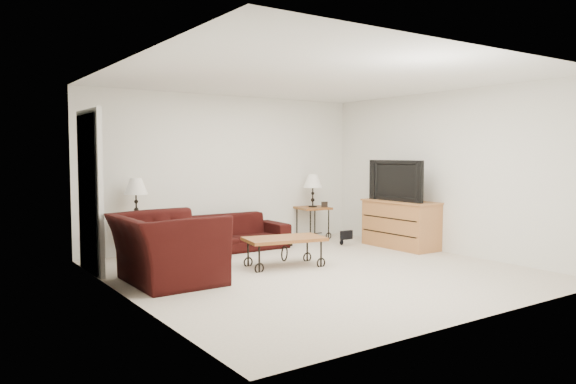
% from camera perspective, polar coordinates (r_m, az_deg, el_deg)
% --- Properties ---
extents(ground, '(5.00, 5.00, 0.00)m').
position_cam_1_polar(ground, '(7.25, 3.16, -8.23)').
color(ground, beige).
rests_on(ground, ground).
extents(wall_back, '(5.00, 0.02, 2.50)m').
position_cam_1_polar(wall_back, '(9.20, -6.35, 2.20)').
color(wall_back, white).
rests_on(wall_back, ground).
extents(wall_front, '(5.00, 0.02, 2.50)m').
position_cam_1_polar(wall_front, '(5.33, 19.80, 0.70)').
color(wall_front, white).
rests_on(wall_front, ground).
extents(wall_left, '(0.02, 5.00, 2.50)m').
position_cam_1_polar(wall_left, '(5.91, -16.40, 1.07)').
color(wall_left, white).
rests_on(wall_left, ground).
extents(wall_right, '(0.02, 5.00, 2.50)m').
position_cam_1_polar(wall_right, '(8.84, 16.16, 1.99)').
color(wall_right, white).
rests_on(wall_right, ground).
extents(ceiling, '(5.00, 5.00, 0.00)m').
position_cam_1_polar(ceiling, '(7.15, 3.24, 11.75)').
color(ceiling, white).
rests_on(ceiling, wall_back).
extents(doorway, '(0.08, 0.94, 2.04)m').
position_cam_1_polar(doorway, '(7.51, -20.04, -0.17)').
color(doorway, black).
rests_on(doorway, ground).
extents(sofa, '(1.93, 0.75, 0.56)m').
position_cam_1_polar(sofa, '(8.74, -6.24, -4.26)').
color(sofa, black).
rests_on(sofa, ground).
extents(side_table_left, '(0.54, 0.54, 0.59)m').
position_cam_1_polar(side_table_left, '(8.35, -15.46, -4.68)').
color(side_table_left, brown).
rests_on(side_table_left, ground).
extents(side_table_right, '(0.61, 0.61, 0.58)m').
position_cam_1_polar(side_table_right, '(9.86, 2.58, -3.25)').
color(side_table_right, brown).
rests_on(side_table_right, ground).
extents(lamp_left, '(0.34, 0.34, 0.59)m').
position_cam_1_polar(lamp_left, '(8.28, -15.54, -0.63)').
color(lamp_left, black).
rests_on(lamp_left, side_table_left).
extents(lamp_right, '(0.38, 0.38, 0.58)m').
position_cam_1_polar(lamp_right, '(9.80, 2.59, 0.14)').
color(lamp_right, black).
rests_on(lamp_right, side_table_right).
extents(photo_frame_left, '(0.12, 0.04, 0.10)m').
position_cam_1_polar(photo_frame_left, '(8.11, -16.16, -2.49)').
color(photo_frame_left, black).
rests_on(photo_frame_left, side_table_left).
extents(photo_frame_right, '(0.11, 0.06, 0.10)m').
position_cam_1_polar(photo_frame_right, '(9.80, 3.82, -1.30)').
color(photo_frame_right, black).
rests_on(photo_frame_right, side_table_right).
extents(coffee_table, '(1.16, 0.77, 0.40)m').
position_cam_1_polar(coffee_table, '(7.50, -0.37, -6.25)').
color(coffee_table, brown).
rests_on(coffee_table, ground).
extents(armchair, '(1.12, 1.28, 0.82)m').
position_cam_1_polar(armchair, '(6.69, -12.51, -5.75)').
color(armchair, black).
rests_on(armchair, ground).
extents(throw_pillow, '(0.10, 0.37, 0.37)m').
position_cam_1_polar(throw_pillow, '(6.69, -11.17, -4.81)').
color(throw_pillow, '#B45D17').
rests_on(throw_pillow, armchair).
extents(tv_stand, '(0.54, 1.28, 0.77)m').
position_cam_1_polar(tv_stand, '(9.16, 11.64, -3.29)').
color(tv_stand, '#BA7445').
rests_on(tv_stand, ground).
extents(television, '(0.15, 1.15, 0.66)m').
position_cam_1_polar(television, '(9.09, 11.61, 1.18)').
color(television, black).
rests_on(television, tv_stand).
extents(backpack, '(0.36, 0.28, 0.45)m').
position_cam_1_polar(backpack, '(9.26, 5.60, -4.13)').
color(backpack, black).
rests_on(backpack, ground).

